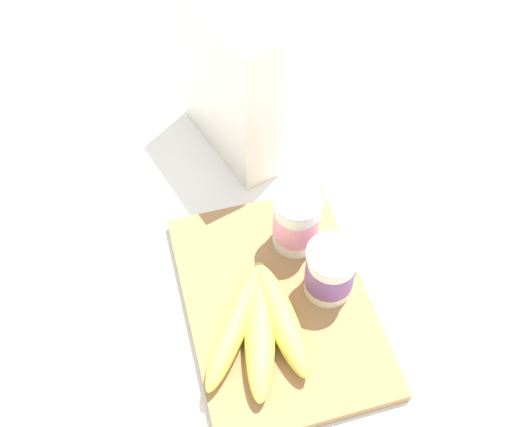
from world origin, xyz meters
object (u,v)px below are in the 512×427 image
yogurt_cup_front (296,221)px  banana_bunch (259,324)px  yogurt_cup_back (330,271)px  cutting_board (277,303)px  cereal_box (228,83)px

yogurt_cup_front → banana_bunch: (0.12, -0.09, -0.03)m
yogurt_cup_front → yogurt_cup_back: bearing=13.2°
yogurt_cup_front → banana_bunch: 0.15m
cutting_board → banana_bunch: 0.06m
yogurt_cup_back → cutting_board: bearing=-89.7°
cutting_board → yogurt_cup_back: bearing=90.3°
cereal_box → yogurt_cup_back: 0.32m
cutting_board → yogurt_cup_back: size_ratio=3.92×
cutting_board → banana_bunch: size_ratio=1.72×
yogurt_cup_front → yogurt_cup_back: (0.08, 0.02, -0.00)m
cutting_board → cereal_box: bearing=178.0°
cutting_board → yogurt_cup_front: bearing=149.5°
yogurt_cup_back → banana_bunch: size_ratio=0.44×
yogurt_cup_front → cutting_board: bearing=-30.5°
cutting_board → yogurt_cup_front: size_ratio=3.50×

